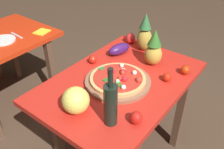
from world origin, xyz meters
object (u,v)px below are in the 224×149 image
Objects in this scene: tomato_beside_pepper at (167,77)px; napkin_folded at (42,32)px; wine_bottle at (111,104)px; knife_utensil at (17,35)px; tomato_by_bottle at (136,118)px; tomato_near_board at (93,59)px; tomato_at_corner at (185,70)px; pineapple_left at (154,49)px; dinner_plate at (3,40)px; bell_pepper at (130,38)px; pineapple_right at (145,34)px; eggplant at (119,49)px; pizza at (119,78)px; display_table at (120,91)px; melon at (76,100)px; pizza_board at (118,82)px.

napkin_folded is (-0.01, 1.33, -0.03)m from tomato_beside_pepper.
napkin_folded is at bearing 66.82° from wine_bottle.
tomato_by_bottle is at bearing -96.30° from knife_utensil.
tomato_at_corner is (0.29, -0.62, 0.00)m from tomato_near_board.
tomato_beside_pepper is (-0.13, -0.19, -0.10)m from pineapple_left.
tomato_near_board is 0.91m from dinner_plate.
bell_pepper reaches higher than dinner_plate.
pineapple_right is 0.86m from tomato_by_bottle.
eggplant reaches higher than napkin_folded.
pineapple_left is 1.31m from knife_utensil.
knife_utensil is at bearing 105.07° from pineapple_left.
pineapple_left reaches higher than pizza.
display_table is at bearing 47.64° from tomato_by_bottle.
eggplant is at bearing 35.46° from pizza.
display_table is 12.78× the size of bell_pepper.
display_table is 18.28× the size of tomato_near_board.
eggplant reaches higher than display_table.
tomato_near_board is (0.05, 0.30, 0.13)m from display_table.
napkin_folded is at bearing 107.02° from pineapple_right.
pineapple_right is at bearing -62.17° from knife_utensil.
napkin_folded is (0.20, -0.12, -0.00)m from knife_utensil.
pineapple_right is 1.02m from napkin_folded.
wine_bottle reaches higher than tomato_beside_pepper.
tomato_by_bottle is at bearing -158.36° from pineapple_left.
bell_pepper is at bearing 57.99° from tomato_beside_pepper.
tomato_near_board is 0.29× the size of dinner_plate.
melon is 2.21× the size of tomato_by_bottle.
knife_utensil is (-0.34, 1.26, -0.12)m from pineapple_left.
pizza_board is 0.34m from tomato_beside_pepper.
tomato_near_board is at bearing 161.51° from eggplant.
eggplant is (-0.23, -0.04, 0.00)m from bell_pepper.
wine_bottle is 5.34× the size of tomato_at_corner.
tomato_beside_pepper is 0.90× the size of tomato_at_corner.
pineapple_right reaches higher than pineapple_left.
knife_utensil is (-0.49, 1.09, -0.14)m from pineapple_right.
bell_pepper reaches higher than pizza_board.
bell_pepper is (0.92, 0.24, -0.04)m from melon.
knife_utensil is (-0.20, 1.45, -0.03)m from tomato_beside_pepper.
pineapple_right reaches higher than eggplant.
tomato_beside_pepper is 0.27× the size of dinner_plate.
tomato_beside_pepper reaches higher than knife_utensil.
pizza is 1.90× the size of eggplant.
knife_utensil is at bearing 98.03° from tomato_beside_pepper.
pineapple_left reaches higher than tomato_by_bottle.
tomato_by_bottle reaches higher than pizza_board.
tomato_near_board is 0.58m from tomato_beside_pepper.
dinner_plate is (-0.63, 1.09, -0.14)m from pineapple_right.
pizza_board is 0.38m from pineapple_left.
pineapple_left is 0.25m from tomato_beside_pepper.
knife_utensil is (0.14, 0.00, -0.00)m from dinner_plate.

